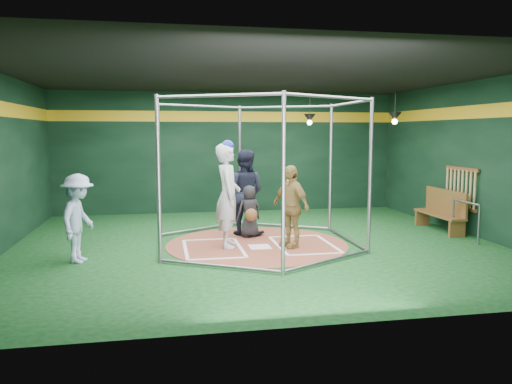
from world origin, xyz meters
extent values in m
cube|color=#0C3613|center=(0.00, 0.00, -0.01)|extent=(10.00, 9.00, 0.02)
cube|color=black|center=(0.00, 0.00, 3.50)|extent=(10.00, 9.00, 0.02)
cube|color=black|center=(0.00, 4.50, 1.75)|extent=(10.00, 0.10, 3.50)
cube|color=black|center=(0.00, -4.50, 1.75)|extent=(10.00, 0.10, 3.50)
cube|color=black|center=(5.00, 0.00, 1.75)|extent=(0.10, 9.00, 3.50)
cube|color=gold|center=(0.00, 4.47, 2.80)|extent=(10.00, 0.01, 0.30)
cube|color=gold|center=(4.97, 0.00, 2.80)|extent=(0.01, 9.00, 0.30)
cylinder|color=brown|center=(0.00, 0.00, 0.01)|extent=(3.80, 3.80, 0.01)
cube|color=white|center=(0.00, -0.30, 0.02)|extent=(0.43, 0.43, 0.01)
cube|color=white|center=(-0.95, 0.60, 0.02)|extent=(1.10, 0.07, 0.01)
cube|color=white|center=(-0.95, -1.10, 0.02)|extent=(1.10, 0.07, 0.01)
cube|color=white|center=(-1.50, -0.25, 0.02)|extent=(0.07, 1.70, 0.01)
cube|color=white|center=(-0.40, -0.25, 0.02)|extent=(0.07, 1.70, 0.01)
cube|color=white|center=(0.95, 0.60, 0.02)|extent=(1.10, 0.07, 0.01)
cube|color=white|center=(0.95, -1.10, 0.02)|extent=(1.10, 0.07, 0.01)
cube|color=white|center=(0.40, -0.25, 0.02)|extent=(0.07, 1.70, 0.01)
cube|color=white|center=(1.50, -0.25, 0.02)|extent=(0.07, 1.70, 0.01)
cylinder|color=gray|center=(1.99, 1.15, 1.50)|extent=(0.07, 0.07, 3.00)
cylinder|color=gray|center=(0.00, 2.30, 1.50)|extent=(0.07, 0.07, 3.00)
cylinder|color=gray|center=(-1.99, 1.15, 1.50)|extent=(0.07, 0.07, 3.00)
cylinder|color=gray|center=(-1.99, -1.15, 1.50)|extent=(0.07, 0.07, 3.00)
cylinder|color=gray|center=(0.00, -2.30, 1.50)|extent=(0.07, 0.07, 3.00)
cylinder|color=gray|center=(1.99, -1.15, 1.50)|extent=(0.07, 0.07, 3.00)
cylinder|color=gray|center=(1.00, 1.72, 2.95)|extent=(2.02, 1.20, 0.06)
cylinder|color=gray|center=(1.00, 1.72, 0.05)|extent=(2.02, 1.20, 0.06)
cylinder|color=gray|center=(-1.00, 1.72, 2.95)|extent=(2.02, 1.20, 0.06)
cylinder|color=gray|center=(-1.00, 1.72, 0.05)|extent=(2.02, 1.20, 0.06)
cylinder|color=gray|center=(-1.99, 0.00, 2.95)|extent=(0.06, 2.30, 0.06)
cylinder|color=gray|center=(-1.99, 0.00, 0.05)|extent=(0.06, 2.30, 0.06)
cylinder|color=gray|center=(-1.00, -1.73, 2.95)|extent=(2.02, 1.20, 0.06)
cylinder|color=gray|center=(-1.00, -1.73, 0.05)|extent=(2.02, 1.20, 0.06)
cylinder|color=gray|center=(1.00, -1.73, 2.95)|extent=(2.02, 1.20, 0.06)
cylinder|color=gray|center=(1.00, -1.73, 0.05)|extent=(2.02, 1.20, 0.06)
cylinder|color=gray|center=(1.99, 0.00, 2.95)|extent=(0.06, 2.30, 0.06)
cylinder|color=gray|center=(1.99, 0.00, 0.05)|extent=(0.06, 2.30, 0.06)
cube|color=brown|center=(4.94, 0.40, 1.50)|extent=(0.05, 1.25, 0.08)
cube|color=brown|center=(4.94, 0.40, 0.60)|extent=(0.05, 1.25, 0.08)
cylinder|color=tan|center=(4.92, -0.15, 1.05)|extent=(0.06, 0.06, 0.85)
cylinder|color=tan|center=(4.92, 0.01, 1.05)|extent=(0.06, 0.06, 0.85)
cylinder|color=tan|center=(4.92, 0.16, 1.05)|extent=(0.06, 0.06, 0.85)
cylinder|color=tan|center=(4.92, 0.32, 1.05)|extent=(0.06, 0.06, 0.85)
cylinder|color=tan|center=(4.92, 0.48, 1.05)|extent=(0.06, 0.06, 0.85)
cylinder|color=tan|center=(4.92, 0.64, 1.05)|extent=(0.06, 0.06, 0.85)
cylinder|color=tan|center=(4.92, 0.79, 1.05)|extent=(0.06, 0.06, 0.85)
cylinder|color=tan|center=(4.92, 0.95, 1.05)|extent=(0.06, 0.06, 0.85)
cone|color=black|center=(2.20, 3.60, 2.75)|extent=(0.34, 0.34, 0.22)
sphere|color=#FFD899|center=(2.20, 3.60, 2.62)|extent=(0.14, 0.14, 0.14)
cylinder|color=black|center=(2.20, 3.60, 3.10)|extent=(0.02, 0.02, 0.70)
cone|color=black|center=(4.00, 2.00, 2.75)|extent=(0.34, 0.34, 0.22)
sphere|color=#FFD899|center=(4.00, 2.00, 2.62)|extent=(0.14, 0.14, 0.14)
cylinder|color=black|center=(4.00, 2.00, 3.10)|extent=(0.02, 0.02, 0.70)
imported|color=#B9B9C0|center=(-0.62, -0.13, 1.07)|extent=(0.59, 0.82, 2.11)
sphere|color=navy|center=(-0.62, -0.13, 2.06)|extent=(0.26, 0.26, 0.26)
imported|color=tan|center=(0.63, -0.37, 0.85)|extent=(0.83, 1.06, 1.68)
imported|color=black|center=(-0.03, 0.75, 0.60)|extent=(0.65, 0.51, 1.17)
sphere|color=brown|center=(-0.03, 0.50, 0.55)|extent=(0.28, 0.28, 0.28)
imported|color=black|center=(-0.09, 1.05, 0.98)|extent=(1.17, 1.06, 1.94)
imported|color=#9FB4D2|center=(-3.43, -0.81, 0.80)|extent=(0.82, 1.15, 1.61)
cube|color=brown|center=(4.55, 0.64, 0.40)|extent=(0.40, 1.70, 0.06)
cube|color=brown|center=(4.71, 0.64, 0.71)|extent=(0.06, 1.70, 0.57)
cube|color=brown|center=(4.55, -0.11, 0.19)|extent=(0.38, 0.08, 0.38)
cube|color=brown|center=(4.55, 1.40, 0.19)|extent=(0.38, 0.08, 0.38)
cylinder|color=gray|center=(4.55, -0.89, 0.43)|extent=(0.05, 0.05, 0.85)
cylinder|color=gray|center=(4.55, 0.06, 0.43)|extent=(0.05, 0.05, 0.85)
cylinder|color=gray|center=(4.55, -0.42, 0.83)|extent=(0.05, 0.95, 0.05)
camera|label=1|loc=(-1.92, -10.09, 2.34)|focal=35.00mm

